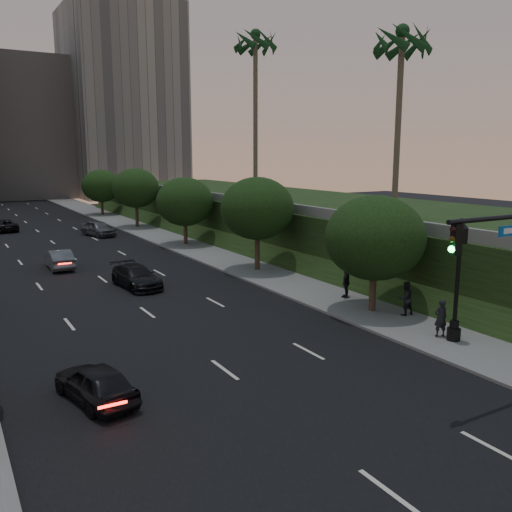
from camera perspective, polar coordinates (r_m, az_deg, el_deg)
ground at (r=17.68m, az=4.44°, el=-17.31°), size 160.00×160.00×0.00m
road_surface at (r=44.48m, az=-18.15°, el=-0.59°), size 16.00×140.00×0.02m
sidewalk_right at (r=47.61m, az=-6.04°, el=0.68°), size 4.50×140.00×0.15m
embankment at (r=51.59m, az=6.85°, el=3.60°), size 18.00×90.00×4.00m
parapet_wall at (r=46.73m, az=-1.47°, el=5.84°), size 0.35×90.00×0.70m
office_block_mid at (r=115.84m, az=-23.45°, el=12.15°), size 22.00×18.00×26.00m
office_block_right at (r=114.08m, az=-13.93°, el=15.26°), size 20.00×22.00×36.00m
tree_right_a at (r=28.66m, az=12.40°, el=1.87°), size 5.20×5.20×6.24m
tree_right_b at (r=38.21m, az=0.13°, el=5.01°), size 5.20×5.20×6.74m
tree_right_c at (r=49.85m, az=-7.51°, el=5.68°), size 5.20×5.20×6.24m
tree_right_d at (r=62.92m, az=-12.54°, el=6.99°), size 5.20×5.20×6.74m
tree_right_e at (r=77.33m, az=-15.99°, el=7.10°), size 5.20×5.20×6.24m
palm_mid at (r=38.31m, az=15.11°, el=20.90°), size 3.20×3.20×13.00m
palm_far at (r=50.41m, az=-0.06°, el=21.37°), size 3.20×3.20×15.50m
street_lamp at (r=25.21m, az=20.40°, el=-2.96°), size 0.64×0.64×5.62m
sedan_near_left at (r=19.59m, az=-16.54°, el=-12.68°), size 2.37×4.16×1.33m
sedan_mid_left at (r=42.20m, az=-20.03°, el=-0.30°), size 1.55×4.39×1.44m
sedan_far_left at (r=64.94m, az=-25.00°, el=2.93°), size 2.67×4.94×1.32m
sedan_near_right at (r=34.90m, az=-12.49°, el=-2.14°), size 2.35×4.95×1.39m
sedan_far_right at (r=57.86m, az=-16.27°, el=2.82°), size 3.07×5.05×1.61m
pedestrian_a at (r=25.94m, az=18.86°, el=-6.19°), size 0.73×0.58×1.73m
pedestrian_b at (r=28.78m, az=15.48°, el=-4.32°), size 0.95×0.79×1.76m
pedestrian_c at (r=31.61m, az=9.47°, el=-2.76°), size 1.09×0.92×1.75m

